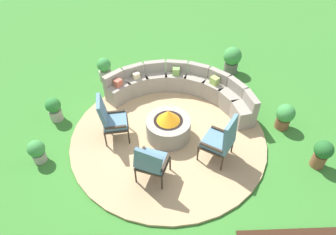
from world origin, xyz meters
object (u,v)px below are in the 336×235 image
potted_plant_2 (285,116)px  potted_plant_3 (232,59)px  potted_plant_1 (104,69)px  potted_plant_4 (54,109)px  lounge_chair_front_right (151,162)px  potted_plant_0 (37,151)px  curved_stone_bench (183,88)px  lounge_chair_back_left (222,139)px  lounge_chair_front_left (111,119)px  fire_pit (168,126)px  potted_plant_5 (322,153)px

potted_plant_2 → potted_plant_3: 2.54m
potted_plant_1 → potted_plant_2: potted_plant_1 is taller
potted_plant_4 → potted_plant_2: bearing=-5.0°
lounge_chair_front_right → potted_plant_3: bearing=79.1°
potted_plant_0 → potted_plant_1: 3.15m
curved_stone_bench → potted_plant_2: 2.61m
lounge_chair_back_left → potted_plant_2: 1.97m
lounge_chair_front_left → potted_plant_3: 4.20m
potted_plant_3 → fire_pit: bearing=-126.5°
lounge_chair_front_left → potted_plant_0: lounge_chair_front_left is taller
fire_pit → potted_plant_2: size_ratio=1.53×
curved_stone_bench → potted_plant_5: size_ratio=5.36×
lounge_chair_front_right → potted_plant_3: (2.35, 3.87, -0.15)m
lounge_chair_front_right → potted_plant_5: lounge_chair_front_right is taller
curved_stone_bench → potted_plant_2: bearing=-26.3°
lounge_chair_front_right → fire_pit: bearing=92.9°
potted_plant_0 → potted_plant_5: 6.00m
lounge_chair_front_left → lounge_chair_front_right: lounge_chair_front_left is taller
curved_stone_bench → lounge_chair_front_right: bearing=-107.2°
curved_stone_bench → potted_plant_3: bearing=39.2°
potted_plant_2 → lounge_chair_front_left: bearing=-176.6°
lounge_chair_front_left → lounge_chair_back_left: 2.46m
fire_pit → lounge_chair_front_right: 1.29m
fire_pit → lounge_chair_back_left: lounge_chair_back_left is taller
lounge_chair_front_left → lounge_chair_front_right: size_ratio=1.10×
potted_plant_4 → potted_plant_5: 6.17m
lounge_chair_front_left → potted_plant_4: bearing=-123.4°
lounge_chair_front_right → potted_plant_2: (3.15, 1.46, -0.23)m
potted_plant_2 → potted_plant_3: size_ratio=0.82×
potted_plant_5 → lounge_chair_front_right: bearing=-175.7°
fire_pit → potted_plant_5: (3.17, -0.94, 0.03)m
curved_stone_bench → fire_pit: bearing=-107.0°
lounge_chair_front_right → potted_plant_2: size_ratio=1.55×
potted_plant_2 → potted_plant_0: bearing=-171.6°
lounge_chair_back_left → potted_plant_5: (2.09, -0.23, -0.24)m
lounge_chair_front_left → potted_plant_1: 2.42m
lounge_chair_front_left → potted_plant_3: bearing=121.9°
lounge_chair_front_right → potted_plant_0: lounge_chair_front_right is taller
potted_plant_4 → potted_plant_3: bearing=22.1°
lounge_chair_front_left → potted_plant_1: bearing=-176.6°
potted_plant_1 → lounge_chair_front_left: bearing=-79.3°
curved_stone_bench → potted_plant_4: bearing=-168.2°
potted_plant_2 → potted_plant_5: potted_plant_5 is taller
fire_pit → lounge_chair_back_left: size_ratio=0.89×
curved_stone_bench → potted_plant_0: (-3.26, -1.99, -0.07)m
potted_plant_2 → potted_plant_5: bearing=-71.8°
potted_plant_1 → potted_plant_4: (-1.04, -1.64, -0.03)m
lounge_chair_back_left → potted_plant_5: size_ratio=1.66×
lounge_chair_front_left → lounge_chair_front_right: bearing=29.1°
potted_plant_1 → potted_plant_5: size_ratio=1.04×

